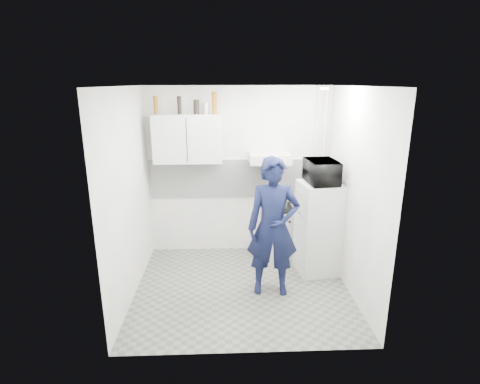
{
  "coord_description": "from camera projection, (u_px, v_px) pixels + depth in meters",
  "views": [
    {
      "loc": [
        -0.21,
        -4.43,
        2.64
      ],
      "look_at": [
        -0.02,
        0.3,
        1.25
      ],
      "focal_mm": 28.0,
      "sensor_mm": 36.0,
      "label": 1
    }
  ],
  "objects": [
    {
      "name": "backsplash",
      "position": [
        239.0,
        178.0,
        5.85
      ],
      "size": [
        2.74,
        0.03,
        0.6
      ],
      "primitive_type": "cube",
      "color": "white",
      "rests_on": "wall_back"
    },
    {
      "name": "canister_a",
      "position": [
        196.0,
        107.0,
        5.36
      ],
      "size": [
        0.08,
        0.08,
        0.2
      ],
      "primitive_type": "cylinder",
      "color": "black",
      "rests_on": "upper_cabinet"
    },
    {
      "name": "canister_b",
      "position": [
        206.0,
        108.0,
        5.37
      ],
      "size": [
        0.09,
        0.09,
        0.16
      ],
      "primitive_type": "cylinder",
      "color": "silver",
      "rests_on": "upper_cabinet"
    },
    {
      "name": "microwave",
      "position": [
        322.0,
        172.0,
        5.06
      ],
      "size": [
        0.6,
        0.43,
        0.31
      ],
      "primitive_type": "imported",
      "rotation": [
        0.0,
        0.0,
        1.65
      ],
      "color": "black",
      "rests_on": "fridge"
    },
    {
      "name": "ceiling",
      "position": [
        243.0,
        86.0,
        4.27
      ],
      "size": [
        2.8,
        2.8,
        0.0
      ],
      "primitive_type": "plane",
      "color": "white",
      "rests_on": "wall_back"
    },
    {
      "name": "floor",
      "position": [
        242.0,
        288.0,
        5.0
      ],
      "size": [
        2.8,
        2.8,
        0.0
      ],
      "primitive_type": "plane",
      "color": "#63645D",
      "rests_on": "ground"
    },
    {
      "name": "fridge",
      "position": [
        318.0,
        228.0,
        5.29
      ],
      "size": [
        0.62,
        0.62,
        1.32
      ],
      "primitive_type": "cube",
      "rotation": [
        0.0,
        0.0,
        0.13
      ],
      "color": "silver",
      "rests_on": "floor"
    },
    {
      "name": "stove",
      "position": [
        277.0,
        232.0,
        5.88
      ],
      "size": [
        0.47,
        0.47,
        0.76
      ],
      "primitive_type": "cube",
      "color": "beige",
      "rests_on": "floor"
    },
    {
      "name": "bottle_c",
      "position": [
        179.0,
        105.0,
        5.34
      ],
      "size": [
        0.06,
        0.06,
        0.25
      ],
      "primitive_type": "cylinder",
      "color": "black",
      "rests_on": "upper_cabinet"
    },
    {
      "name": "wall_back",
      "position": [
        239.0,
        172.0,
        5.83
      ],
      "size": [
        2.8,
        0.0,
        2.8
      ],
      "primitive_type": "plane",
      "rotation": [
        1.57,
        0.0,
        0.0
      ],
      "color": "white",
      "rests_on": "floor"
    },
    {
      "name": "upper_cabinet",
      "position": [
        188.0,
        139.0,
        5.48
      ],
      "size": [
        1.0,
        0.35,
        0.7
      ],
      "primitive_type": "cube",
      "color": "silver",
      "rests_on": "wall_back"
    },
    {
      "name": "ceiling_spot_fixture",
      "position": [
        324.0,
        88.0,
        4.51
      ],
      "size": [
        0.1,
        0.1,
        0.02
      ],
      "primitive_type": "cylinder",
      "color": "white",
      "rests_on": "ceiling"
    },
    {
      "name": "saucepan",
      "position": [
        281.0,
        204.0,
        5.74
      ],
      "size": [
        0.19,
        0.19,
        0.1
      ],
      "primitive_type": "cylinder",
      "color": "silver",
      "rests_on": "stove_top"
    },
    {
      "name": "range_hood",
      "position": [
        269.0,
        158.0,
        5.54
      ],
      "size": [
        0.6,
        0.5,
        0.14
      ],
      "primitive_type": "cube",
      "color": "beige",
      "rests_on": "wall_back"
    },
    {
      "name": "wall_left",
      "position": [
        128.0,
        196.0,
        4.58
      ],
      "size": [
        0.0,
        2.6,
        2.6
      ],
      "primitive_type": "plane",
      "rotation": [
        1.57,
        0.0,
        1.57
      ],
      "color": "white",
      "rests_on": "floor"
    },
    {
      "name": "person",
      "position": [
        273.0,
        227.0,
        4.68
      ],
      "size": [
        0.68,
        0.47,
        1.79
      ],
      "primitive_type": "imported",
      "rotation": [
        0.0,
        0.0,
        -0.06
      ],
      "color": "black",
      "rests_on": "floor"
    },
    {
      "name": "stove_top",
      "position": [
        278.0,
        208.0,
        5.77
      ],
      "size": [
        0.46,
        0.46,
        0.03
      ],
      "primitive_type": "cube",
      "color": "black",
      "rests_on": "stove"
    },
    {
      "name": "bottle_e",
      "position": [
        215.0,
        103.0,
        5.35
      ],
      "size": [
        0.08,
        0.08,
        0.32
      ],
      "primitive_type": "cylinder",
      "color": "brown",
      "rests_on": "upper_cabinet"
    },
    {
      "name": "pipe_b",
      "position": [
        315.0,
        172.0,
        5.8
      ],
      "size": [
        0.04,
        0.04,
        2.6
      ],
      "primitive_type": "cylinder",
      "color": "beige",
      "rests_on": "floor"
    },
    {
      "name": "wall_right",
      "position": [
        354.0,
        194.0,
        4.69
      ],
      "size": [
        0.0,
        2.6,
        2.6
      ],
      "primitive_type": "plane",
      "rotation": [
        1.57,
        0.0,
        -1.57
      ],
      "color": "white",
      "rests_on": "floor"
    },
    {
      "name": "pipe_a",
      "position": [
        322.0,
        172.0,
        5.81
      ],
      "size": [
        0.05,
        0.05,
        2.6
      ],
      "primitive_type": "cylinder",
      "color": "beige",
      "rests_on": "floor"
    },
    {
      "name": "bottle_a",
      "position": [
        156.0,
        105.0,
        5.33
      ],
      "size": [
        0.06,
        0.06,
        0.26
      ],
      "primitive_type": "cylinder",
      "color": "brown",
      "rests_on": "upper_cabinet"
    }
  ]
}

